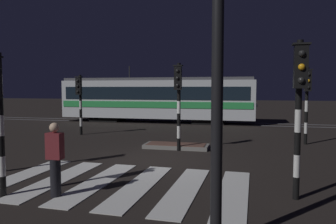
{
  "coord_description": "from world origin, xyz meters",
  "views": [
    {
      "loc": [
        3.21,
        -10.75,
        2.48
      ],
      "look_at": [
        -0.29,
        3.79,
        1.4
      ],
      "focal_mm": 34.93,
      "sensor_mm": 36.0,
      "label": 1
    }
  ],
  "objects_px": {
    "traffic_light_median_centre": "(178,93)",
    "traffic_light_corner_near_right": "(299,95)",
    "traffic_light_corner_far_right": "(307,94)",
    "pedestrian_waiting_at_kerb": "(55,159)",
    "tram": "(157,98)",
    "traffic_light_corner_far_left": "(80,95)"
  },
  "relations": [
    {
      "from": "traffic_light_corner_far_right",
      "to": "tram",
      "type": "bearing_deg",
      "value": 139.05
    },
    {
      "from": "traffic_light_corner_near_right",
      "to": "pedestrian_waiting_at_kerb",
      "type": "relative_size",
      "value": 2.07
    },
    {
      "from": "traffic_light_corner_far_right",
      "to": "traffic_light_median_centre",
      "type": "xyz_separation_m",
      "value": [
        -5.18,
        -2.75,
        0.05
      ]
    },
    {
      "from": "traffic_light_corner_far_right",
      "to": "traffic_light_median_centre",
      "type": "relative_size",
      "value": 0.98
    },
    {
      "from": "traffic_light_corner_far_right",
      "to": "traffic_light_corner_near_right",
      "type": "bearing_deg",
      "value": -100.69
    },
    {
      "from": "traffic_light_median_centre",
      "to": "tram",
      "type": "xyz_separation_m",
      "value": [
        -3.81,
        10.56,
        -0.55
      ]
    },
    {
      "from": "traffic_light_corner_near_right",
      "to": "tram",
      "type": "relative_size",
      "value": 0.25
    },
    {
      "from": "traffic_light_corner_near_right",
      "to": "pedestrian_waiting_at_kerb",
      "type": "height_order",
      "value": "traffic_light_corner_near_right"
    },
    {
      "from": "tram",
      "to": "pedestrian_waiting_at_kerb",
      "type": "relative_size",
      "value": 8.31
    },
    {
      "from": "traffic_light_corner_near_right",
      "to": "tram",
      "type": "bearing_deg",
      "value": 115.83
    },
    {
      "from": "traffic_light_corner_far_right",
      "to": "traffic_light_corner_far_left",
      "type": "distance_m",
      "value": 11.19
    },
    {
      "from": "traffic_light_median_centre",
      "to": "traffic_light_corner_near_right",
      "type": "relative_size",
      "value": 0.98
    },
    {
      "from": "traffic_light_corner_far_right",
      "to": "traffic_light_corner_near_right",
      "type": "distance_m",
      "value": 7.89
    },
    {
      "from": "traffic_light_median_centre",
      "to": "traffic_light_corner_near_right",
      "type": "height_order",
      "value": "traffic_light_corner_near_right"
    },
    {
      "from": "traffic_light_corner_far_right",
      "to": "pedestrian_waiting_at_kerb",
      "type": "xyz_separation_m",
      "value": [
        -6.79,
        -8.79,
        -1.37
      ]
    },
    {
      "from": "traffic_light_corner_far_right",
      "to": "tram",
      "type": "xyz_separation_m",
      "value": [
        -8.99,
        7.81,
        -0.51
      ]
    },
    {
      "from": "traffic_light_median_centre",
      "to": "pedestrian_waiting_at_kerb",
      "type": "xyz_separation_m",
      "value": [
        -1.61,
        -6.04,
        -1.42
      ]
    },
    {
      "from": "traffic_light_corner_far_right",
      "to": "pedestrian_waiting_at_kerb",
      "type": "relative_size",
      "value": 1.99
    },
    {
      "from": "traffic_light_median_centre",
      "to": "traffic_light_corner_far_right",
      "type": "bearing_deg",
      "value": 27.95
    },
    {
      "from": "traffic_light_median_centre",
      "to": "tram",
      "type": "height_order",
      "value": "tram"
    },
    {
      "from": "traffic_light_corner_far_left",
      "to": "traffic_light_corner_near_right",
      "type": "xyz_separation_m",
      "value": [
        9.72,
        -8.17,
        0.22
      ]
    },
    {
      "from": "traffic_light_corner_far_left",
      "to": "traffic_light_corner_near_right",
      "type": "distance_m",
      "value": 12.7
    }
  ]
}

